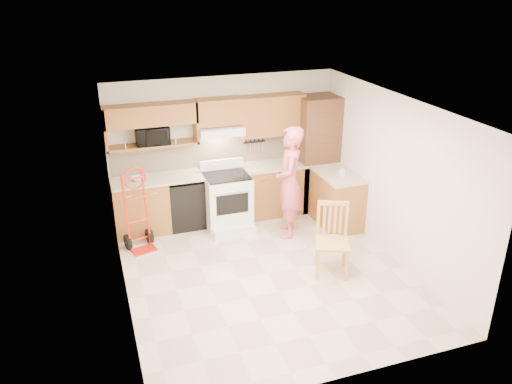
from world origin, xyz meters
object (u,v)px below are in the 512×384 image
hand_truck (138,213)px  microwave (152,135)px  person (289,183)px  dining_chair (332,241)px  range (228,197)px

hand_truck → microwave: bearing=46.6°
person → dining_chair: person is taller
hand_truck → dining_chair: size_ratio=1.19×
dining_chair → microwave: bearing=155.5°
range → dining_chair: 2.15m
hand_truck → dining_chair: hand_truck is taller
microwave → person: (2.01, -1.03, -0.70)m
person → hand_truck: (-2.41, 0.29, -0.31)m
range → person: size_ratio=0.60×
range → person: bearing=-32.8°
person → microwave: bearing=-95.3°
hand_truck → dining_chair: bearing=-47.2°
person → hand_truck: bearing=-75.1°
hand_truck → dining_chair: (2.55, -1.62, -0.10)m
hand_truck → dining_chair: 3.02m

